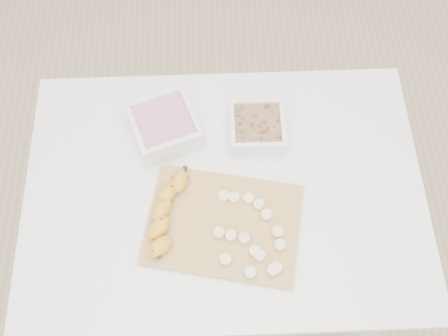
{
  "coord_description": "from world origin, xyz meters",
  "views": [
    {
      "loc": [
        -0.02,
        -0.48,
        1.9
      ],
      "look_at": [
        0.0,
        0.03,
        0.81
      ],
      "focal_mm": 40.0,
      "sensor_mm": 36.0,
      "label": 1
    }
  ],
  "objects_px": {
    "cutting_board": "(223,224)",
    "banana": "(166,214)",
    "bowl_yogurt": "(165,126)",
    "table": "(224,203)",
    "bowl_granola": "(257,128)"
  },
  "relations": [
    {
      "from": "bowl_granola",
      "to": "cutting_board",
      "type": "relative_size",
      "value": 0.39
    },
    {
      "from": "bowl_granola",
      "to": "banana",
      "type": "relative_size",
      "value": 0.62
    },
    {
      "from": "table",
      "to": "cutting_board",
      "type": "distance_m",
      "value": 0.14
    },
    {
      "from": "bowl_yogurt",
      "to": "bowl_granola",
      "type": "xyz_separation_m",
      "value": [
        0.24,
        -0.01,
        -0.0
      ]
    },
    {
      "from": "cutting_board",
      "to": "banana",
      "type": "relative_size",
      "value": 1.61
    },
    {
      "from": "bowl_granola",
      "to": "banana",
      "type": "distance_m",
      "value": 0.32
    },
    {
      "from": "bowl_yogurt",
      "to": "cutting_board",
      "type": "height_order",
      "value": "bowl_yogurt"
    },
    {
      "from": "table",
      "to": "bowl_yogurt",
      "type": "bearing_deg",
      "value": 131.76
    },
    {
      "from": "banana",
      "to": "bowl_granola",
      "type": "bearing_deg",
      "value": 71.4
    },
    {
      "from": "table",
      "to": "bowl_yogurt",
      "type": "distance_m",
      "value": 0.26
    },
    {
      "from": "cutting_board",
      "to": "banana",
      "type": "height_order",
      "value": "banana"
    },
    {
      "from": "bowl_yogurt",
      "to": "bowl_granola",
      "type": "distance_m",
      "value": 0.24
    },
    {
      "from": "table",
      "to": "bowl_granola",
      "type": "bearing_deg",
      "value": 59.68
    },
    {
      "from": "table",
      "to": "banana",
      "type": "bearing_deg",
      "value": -152.64
    },
    {
      "from": "cutting_board",
      "to": "table",
      "type": "bearing_deg",
      "value": 86.4
    }
  ]
}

